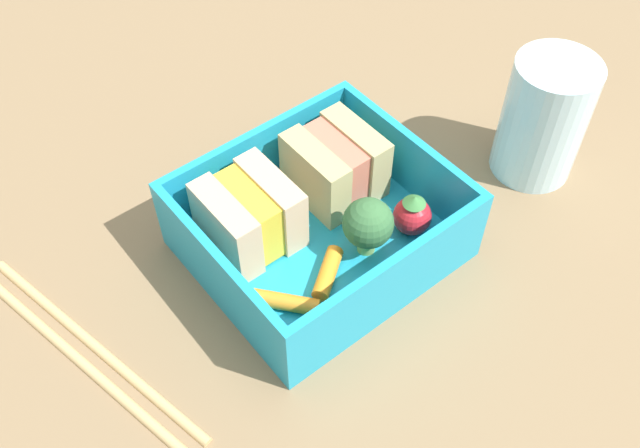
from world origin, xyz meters
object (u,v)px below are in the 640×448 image
object	(u,v)px
sandwich_center_left	(335,165)
chopstick_pair	(86,351)
broccoli_floret	(368,224)
strawberry_far_left	(412,215)
sandwich_left	(249,215)
drinking_glass	(544,119)
carrot_stick_far_left	(283,302)
carrot_stick_left	(328,273)

from	to	relation	value
sandwich_center_left	chopstick_pair	distance (cm)	21.02
broccoli_floret	strawberry_far_left	size ratio (longest dim) A/B	1.37
strawberry_far_left	sandwich_left	bearing A→B (deg)	145.71
drinking_glass	chopstick_pair	bearing A→B (deg)	169.35
carrot_stick_far_left	chopstick_pair	distance (cm)	12.91
sandwich_center_left	carrot_stick_left	xyz separation A→B (cm)	(-5.54, -5.98, -1.92)
carrot_stick_far_left	drinking_glass	size ratio (longest dim) A/B	0.49
sandwich_center_left	broccoli_floret	xyz separation A→B (cm)	(-1.91, -5.75, 0.21)
chopstick_pair	carrot_stick_left	bearing A→B (deg)	-20.62
carrot_stick_left	drinking_glass	distance (cm)	20.10
chopstick_pair	carrot_stick_far_left	bearing A→B (deg)	-26.21
broccoli_floret	drinking_glass	xyz separation A→B (cm)	(16.21, -1.10, 0.97)
strawberry_far_left	drinking_glass	xyz separation A→B (cm)	(12.54, -0.51, 2.19)
broccoli_floret	drinking_glass	world-z (taller)	drinking_glass
sandwich_center_left	carrot_stick_far_left	distance (cm)	11.14
strawberry_far_left	carrot_stick_left	bearing A→B (deg)	177.18
sandwich_center_left	chopstick_pair	xyz separation A→B (cm)	(-20.75, -0.26, -3.34)
sandwich_center_left	carrot_stick_left	bearing A→B (deg)	-132.80
sandwich_center_left	drinking_glass	world-z (taller)	drinking_glass
carrot_stick_far_left	chopstick_pair	world-z (taller)	carrot_stick_far_left
carrot_stick_left	broccoli_floret	size ratio (longest dim) A/B	0.86
carrot_stick_far_left	broccoli_floret	world-z (taller)	broccoli_floret
sandwich_center_left	broccoli_floret	size ratio (longest dim) A/B	1.30
drinking_glass	strawberry_far_left	bearing A→B (deg)	177.67
carrot_stick_far_left	broccoli_floret	size ratio (longest dim) A/B	1.05
strawberry_far_left	broccoli_floret	bearing A→B (deg)	170.80
strawberry_far_left	chopstick_pair	bearing A→B (deg)	164.88
carrot_stick_left	drinking_glass	xyz separation A→B (cm)	(19.84, -0.87, 3.09)
sandwich_left	broccoli_floret	size ratio (longest dim) A/B	1.30
strawberry_far_left	sandwich_center_left	bearing A→B (deg)	105.50
sandwich_left	carrot_stick_left	bearing A→B (deg)	-71.51
carrot_stick_left	carrot_stick_far_left	bearing A→B (deg)	179.14
sandwich_left	carrot_stick_far_left	bearing A→B (deg)	-105.99
broccoli_floret	strawberry_far_left	xyz separation A→B (cm)	(3.67, -0.59, -1.22)
chopstick_pair	drinking_glass	world-z (taller)	drinking_glass
sandwich_left	carrot_stick_far_left	size ratio (longest dim) A/B	1.24
sandwich_center_left	strawberry_far_left	xyz separation A→B (cm)	(1.76, -6.34, -1.01)
carrot_stick_left	broccoli_floret	world-z (taller)	broccoli_floret
sandwich_left	chopstick_pair	bearing A→B (deg)	-178.89
strawberry_far_left	chopstick_pair	xyz separation A→B (cm)	(-22.51, 6.08, -2.34)
sandwich_left	sandwich_center_left	world-z (taller)	same
sandwich_center_left	sandwich_left	bearing A→B (deg)	180.00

